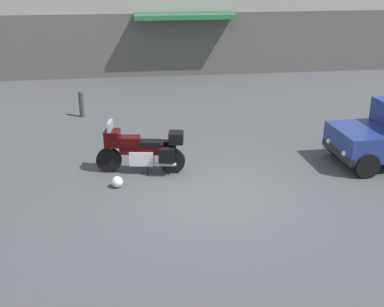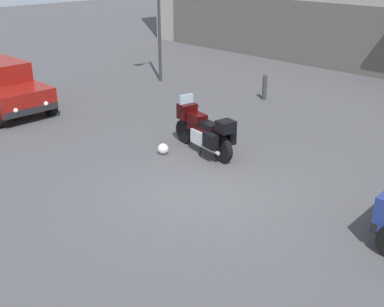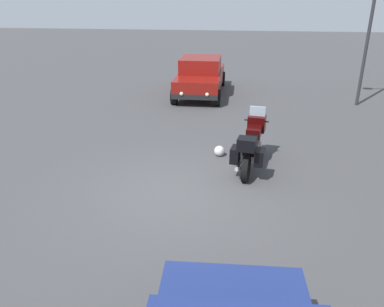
{
  "view_description": "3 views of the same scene",
  "coord_description": "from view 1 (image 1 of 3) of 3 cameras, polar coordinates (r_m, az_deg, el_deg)",
  "views": [
    {
      "loc": [
        -1.85,
        -10.16,
        5.19
      ],
      "look_at": [
        -0.44,
        0.38,
        0.94
      ],
      "focal_mm": 46.67,
      "sensor_mm": 36.0,
      "label": 1
    },
    {
      "loc": [
        6.41,
        -6.68,
        4.77
      ],
      "look_at": [
        -0.5,
        0.15,
        0.7
      ],
      "focal_mm": 45.01,
      "sensor_mm": 36.0,
      "label": 2
    },
    {
      "loc": [
        7.22,
        1.31,
        4.01
      ],
      "look_at": [
        -0.49,
        0.27,
        0.74
      ],
      "focal_mm": 35.71,
      "sensor_mm": 36.0,
      "label": 3
    }
  ],
  "objects": [
    {
      "name": "bollard_curbside",
      "position": [
        17.46,
        -12.55,
        5.64
      ],
      "size": [
        0.16,
        0.16,
        0.91
      ],
      "color": "#333338",
      "rests_on": "ground"
    },
    {
      "name": "ground_plane",
      "position": [
        11.55,
        2.4,
        -4.91
      ],
      "size": [
        80.0,
        80.0,
        0.0
      ],
      "primitive_type": "plane",
      "color": "#424244"
    },
    {
      "name": "motorcycle",
      "position": [
        12.62,
        -5.73,
        0.46
      ],
      "size": [
        2.25,
        0.92,
        1.36
      ],
      "rotation": [
        0.0,
        0.0,
        2.98
      ],
      "color": "black",
      "rests_on": "ground"
    },
    {
      "name": "helmet",
      "position": [
        12.05,
        -8.55,
        -3.22
      ],
      "size": [
        0.28,
        0.28,
        0.28
      ],
      "primitive_type": "sphere",
      "color": "silver",
      "rests_on": "ground"
    }
  ]
}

